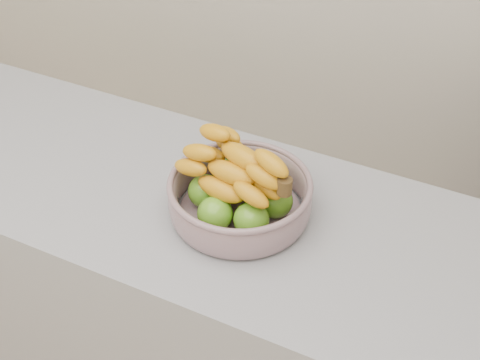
# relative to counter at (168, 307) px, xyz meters

# --- Properties ---
(counter) EXTENTS (2.00, 0.60, 0.90)m
(counter) POSITION_rel_counter_xyz_m (0.00, 0.00, 0.00)
(counter) COLOR #95969D
(counter) RESTS_ON ground
(fruit_bowl) EXTENTS (0.33, 0.33, 0.19)m
(fruit_bowl) POSITION_rel_counter_xyz_m (0.23, 0.00, 0.51)
(fruit_bowl) COLOR #8F9DAC
(fruit_bowl) RESTS_ON counter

